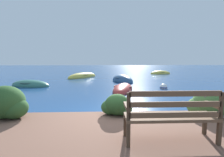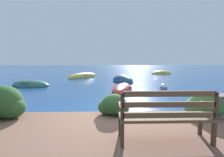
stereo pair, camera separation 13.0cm
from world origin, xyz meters
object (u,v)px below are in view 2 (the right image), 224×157
rowboat_far (122,81)px  rowboat_distant (161,74)px  mooring_buoy (163,87)px  park_bench (166,115)px  rowboat_nearest (122,90)px  rowboat_mid (30,85)px  rowboat_outer (83,77)px

rowboat_far → rowboat_distant: (4.76, 6.16, -0.02)m
rowboat_far → mooring_buoy: (2.00, -2.96, -0.00)m
park_bench → rowboat_distant: bearing=73.9°
rowboat_nearest → rowboat_mid: size_ratio=0.99×
mooring_buoy → rowboat_nearest: bearing=-165.9°
rowboat_far → rowboat_mid: bearing=-95.6°
rowboat_outer → mooring_buoy: rowboat_outer is taller
park_bench → rowboat_far: 9.59m
rowboat_distant → rowboat_nearest: bearing=-128.7°
rowboat_nearest → mooring_buoy: rowboat_nearest is taller
park_bench → rowboat_far: park_bench is taller
rowboat_outer → mooring_buoy: size_ratio=7.27×
rowboat_far → rowboat_distant: 7.79m
mooring_buoy → rowboat_far: bearing=124.1°
rowboat_far → rowboat_outer: (-3.23, 3.02, -0.01)m
park_bench → rowboat_distant: size_ratio=0.66×
park_bench → mooring_buoy: size_ratio=3.61×
rowboat_far → mooring_buoy: rowboat_far is taller
rowboat_mid → rowboat_distant: rowboat_distant is taller
rowboat_mid → mooring_buoy: rowboat_mid is taller
rowboat_nearest → mooring_buoy: bearing=-60.1°
rowboat_distant → mooring_buoy: 9.53m
rowboat_far → mooring_buoy: size_ratio=5.98×
rowboat_mid → rowboat_far: bearing=-145.7°
park_bench → rowboat_far: size_ratio=0.60×
park_bench → mooring_buoy: bearing=73.3°
rowboat_mid → mooring_buoy: (7.79, -1.20, 0.01)m
rowboat_mid → rowboat_nearest: bearing=179.3°
rowboat_nearest → rowboat_outer: (-2.90, 6.57, 0.01)m
park_bench → rowboat_nearest: size_ratio=0.58×
park_bench → rowboat_far: bearing=90.4°
park_bench → rowboat_outer: bearing=105.0°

